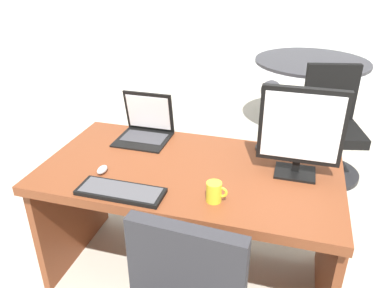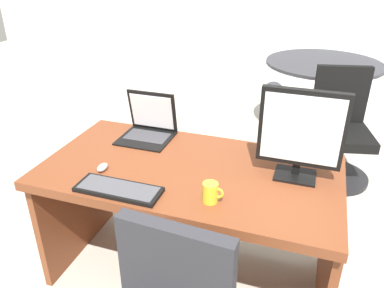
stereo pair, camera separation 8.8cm
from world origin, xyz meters
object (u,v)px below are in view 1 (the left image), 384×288
object	(u,v)px
desk	(192,195)
meeting_chair_near	(329,133)
laptop	(146,124)
coffee_mug	(214,192)
desk_lamp	(270,101)
meeting_table	(310,78)
monitor	(301,129)
keyboard	(121,191)
mouse	(102,170)

from	to	relation	value
desk	meeting_chair_near	distance (m)	1.66
laptop	coffee_mug	world-z (taller)	laptop
desk_lamp	meeting_table	xyz separation A→B (m)	(0.24, 2.06, -0.47)
desk	desk_lamp	distance (m)	0.66
monitor	coffee_mug	distance (m)	0.52
keyboard	desk_lamp	xyz separation A→B (m)	(0.60, 0.60, 0.29)
monitor	desk_lamp	xyz separation A→B (m)	(-0.17, 0.20, 0.06)
keyboard	mouse	size ratio (longest dim) A/B	5.29
laptop	meeting_table	distance (m)	2.28
mouse	meeting_table	xyz separation A→B (m)	(1.02, 2.52, -0.18)
coffee_mug	meeting_chair_near	bearing A→B (deg)	70.62
desk	monitor	size ratio (longest dim) A/B	3.39
desk	desk_lamp	size ratio (longest dim) A/B	3.71
mouse	monitor	bearing A→B (deg)	15.34
keyboard	coffee_mug	distance (m)	0.44
desk	meeting_table	xyz separation A→B (m)	(0.60, 2.31, 0.03)
desk_lamp	coffee_mug	bearing A→B (deg)	-107.40
meeting_chair_near	desk	bearing A→B (deg)	-118.91
desk_lamp	coffee_mug	world-z (taller)	desk_lamp
meeting_table	keyboard	bearing A→B (deg)	-107.62
monitor	coffee_mug	xyz separation A→B (m)	(-0.34, -0.34, -0.20)
keyboard	desk_lamp	distance (m)	0.90
laptop	mouse	distance (m)	0.47
laptop	coffee_mug	size ratio (longest dim) A/B	3.11
monitor	coffee_mug	world-z (taller)	monitor
coffee_mug	laptop	bearing A→B (deg)	134.82
desk_lamp	laptop	bearing A→B (deg)	179.33
laptop	meeting_chair_near	size ratio (longest dim) A/B	0.33
meeting_chair_near	coffee_mug	bearing A→B (deg)	-109.38
keyboard	laptop	bearing A→B (deg)	100.70
keyboard	coffee_mug	world-z (taller)	coffee_mug
meeting_table	desk_lamp	bearing A→B (deg)	-96.75
laptop	keyboard	bearing A→B (deg)	-79.30
laptop	desk_lamp	bearing A→B (deg)	-0.67
desk_lamp	meeting_chair_near	distance (m)	1.44
desk	keyboard	bearing A→B (deg)	-124.73
mouse	laptop	bearing A→B (deg)	83.26
desk	laptop	xyz separation A→B (m)	(-0.36, 0.26, 0.28)
mouse	meeting_chair_near	size ratio (longest dim) A/B	0.08
meeting_table	meeting_chair_near	xyz separation A→B (m)	(0.20, -0.86, -0.21)
monitor	keyboard	xyz separation A→B (m)	(-0.77, -0.40, -0.24)
desk	monitor	world-z (taller)	monitor
desk	meeting_table	distance (m)	2.39
desk	laptop	size ratio (longest dim) A/B	5.09
desk	meeting_chair_near	xyz separation A→B (m)	(0.80, 1.45, -0.18)
desk	laptop	bearing A→B (deg)	144.21
desk	mouse	world-z (taller)	mouse
coffee_mug	meeting_table	xyz separation A→B (m)	(0.41, 2.60, -0.21)
desk	meeting_chair_near	world-z (taller)	meeting_chair_near
laptop	coffee_mug	bearing A→B (deg)	-45.18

